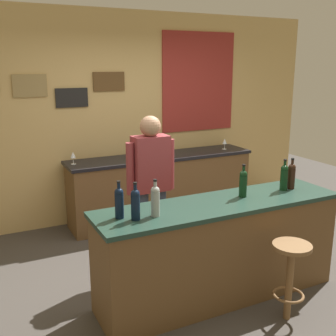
% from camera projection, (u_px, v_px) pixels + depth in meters
% --- Properties ---
extents(ground_plane, '(10.00, 10.00, 0.00)m').
position_uv_depth(ground_plane, '(196.00, 276.00, 4.22)').
color(ground_plane, '#423D38').
extents(back_wall, '(6.00, 0.09, 2.80)m').
position_uv_depth(back_wall, '(125.00, 116.00, 5.64)').
color(back_wall, tan).
rests_on(back_wall, ground_plane).
extents(bar_counter, '(2.31, 0.60, 0.92)m').
position_uv_depth(bar_counter, '(219.00, 250.00, 3.76)').
color(bar_counter, brown).
rests_on(bar_counter, ground_plane).
extents(side_counter, '(2.60, 0.56, 0.90)m').
position_uv_depth(side_counter, '(162.00, 187.00, 5.71)').
color(side_counter, brown).
rests_on(side_counter, ground_plane).
extents(bartender, '(0.52, 0.21, 1.62)m').
position_uv_depth(bartender, '(151.00, 183.00, 4.17)').
color(bartender, '#384766').
rests_on(bartender, ground_plane).
extents(bar_stool, '(0.32, 0.32, 0.68)m').
position_uv_depth(bar_stool, '(290.00, 269.00, 3.41)').
color(bar_stool, brown).
rests_on(bar_stool, ground_plane).
extents(wine_bottle_a, '(0.07, 0.07, 0.31)m').
position_uv_depth(wine_bottle_a, '(119.00, 202.00, 3.23)').
color(wine_bottle_a, black).
rests_on(wine_bottle_a, bar_counter).
extents(wine_bottle_b, '(0.07, 0.07, 0.31)m').
position_uv_depth(wine_bottle_b, '(135.00, 203.00, 3.20)').
color(wine_bottle_b, black).
rests_on(wine_bottle_b, bar_counter).
extents(wine_bottle_c, '(0.07, 0.07, 0.31)m').
position_uv_depth(wine_bottle_c, '(155.00, 200.00, 3.28)').
color(wine_bottle_c, '#999E99').
rests_on(wine_bottle_c, bar_counter).
extents(wine_bottle_d, '(0.07, 0.07, 0.31)m').
position_uv_depth(wine_bottle_d, '(243.00, 182.00, 3.76)').
color(wine_bottle_d, black).
rests_on(wine_bottle_d, bar_counter).
extents(wine_bottle_e, '(0.07, 0.07, 0.31)m').
position_uv_depth(wine_bottle_e, '(284.00, 176.00, 3.96)').
color(wine_bottle_e, black).
rests_on(wine_bottle_e, bar_counter).
extents(wine_bottle_f, '(0.07, 0.07, 0.31)m').
position_uv_depth(wine_bottle_f, '(292.00, 175.00, 4.01)').
color(wine_bottle_f, black).
rests_on(wine_bottle_f, bar_counter).
extents(wine_glass_a, '(0.07, 0.07, 0.16)m').
position_uv_depth(wine_glass_a, '(73.00, 155.00, 5.08)').
color(wine_glass_a, silver).
rests_on(wine_glass_a, side_counter).
extents(wine_glass_b, '(0.07, 0.07, 0.16)m').
position_uv_depth(wine_glass_b, '(141.00, 150.00, 5.38)').
color(wine_glass_b, silver).
rests_on(wine_glass_b, side_counter).
extents(wine_glass_c, '(0.07, 0.07, 0.16)m').
position_uv_depth(wine_glass_c, '(225.00, 142.00, 5.98)').
color(wine_glass_c, silver).
rests_on(wine_glass_c, side_counter).
extents(coffee_mug, '(0.12, 0.08, 0.09)m').
position_uv_depth(coffee_mug, '(131.00, 155.00, 5.42)').
color(coffee_mug, '#338C4C').
rests_on(coffee_mug, side_counter).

